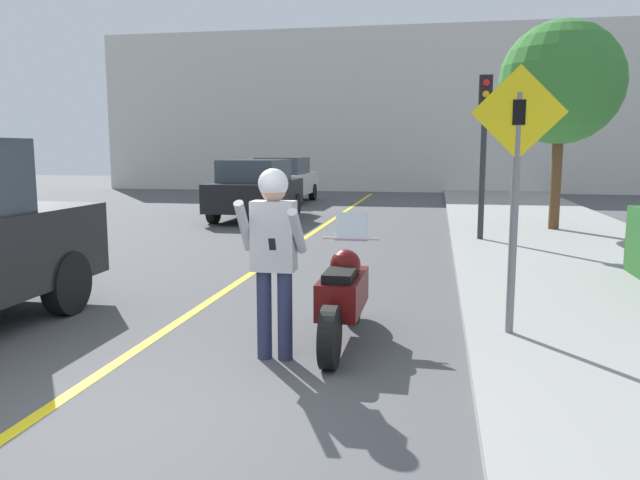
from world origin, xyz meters
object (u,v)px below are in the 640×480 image
object	(u,v)px
person_biker	(274,243)
traffic_light	(484,125)
crossing_sign	(516,175)
parked_car_white	(284,180)
street_tree	(561,83)
motorcycle	(343,295)
parked_car_black	(256,189)

from	to	relation	value
person_biker	traffic_light	bearing A→B (deg)	72.90
crossing_sign	parked_car_white	xyz separation A→B (m)	(-6.37, 16.23, -0.86)
parked_car_white	street_tree	bearing A→B (deg)	-41.46
motorcycle	traffic_light	size ratio (longest dim) A/B	0.65
motorcycle	crossing_sign	bearing A→B (deg)	7.85
crossing_sign	parked_car_black	xyz separation A→B (m)	(-5.80, 10.69, -0.86)
person_biker	street_tree	world-z (taller)	street_tree
crossing_sign	parked_car_white	world-z (taller)	crossing_sign
street_tree	motorcycle	bearing A→B (deg)	-111.67
traffic_light	motorcycle	bearing A→B (deg)	-104.45
person_biker	parked_car_black	xyz separation A→B (m)	(-3.58, 11.57, -0.25)
person_biker	traffic_light	distance (m)	8.18
parked_car_black	traffic_light	bearing A→B (deg)	-32.94
motorcycle	street_tree	world-z (taller)	street_tree
traffic_light	street_tree	distance (m)	2.90
person_biker	crossing_sign	world-z (taller)	crossing_sign
traffic_light	parked_car_white	distance (m)	11.54
motorcycle	person_biker	xyz separation A→B (m)	(-0.55, -0.65, 0.62)
parked_car_black	parked_car_white	xyz separation A→B (m)	(-0.57, 5.53, 0.00)
crossing_sign	traffic_light	bearing A→B (deg)	88.73
person_biker	crossing_sign	xyz separation A→B (m)	(2.22, 0.88, 0.61)
person_biker	traffic_light	world-z (taller)	traffic_light
traffic_light	parked_car_black	bearing A→B (deg)	147.06
crossing_sign	street_tree	world-z (taller)	street_tree
motorcycle	parked_car_white	size ratio (longest dim) A/B	0.52
traffic_light	parked_car_white	size ratio (longest dim) A/B	0.79
traffic_light	parked_car_black	xyz separation A→B (m)	(-5.95, 3.86, -1.59)
motorcycle	street_tree	size ratio (longest dim) A/B	0.46
street_tree	parked_car_white	size ratio (longest dim) A/B	1.13
street_tree	parked_car_black	xyz separation A→B (m)	(-7.75, 1.82, -2.60)
crossing_sign	street_tree	xyz separation A→B (m)	(1.95, 8.88, 1.74)
crossing_sign	motorcycle	bearing A→B (deg)	-172.15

